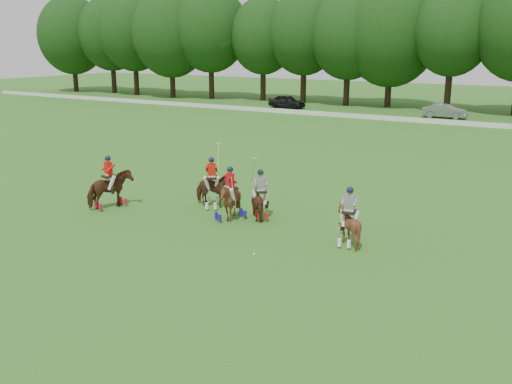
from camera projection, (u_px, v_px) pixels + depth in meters
The scene contains 11 objects.
ground at pixel (142, 246), 20.71m from camera, with size 180.00×180.00×0.00m, color #2B621C.
tree_line at pixel (456, 32), 58.46m from camera, with size 117.98×14.32×14.75m.
boundary_rail at pixel (422, 120), 52.27m from camera, with size 120.00×0.10×0.44m, color white.
car_left at pixel (287, 101), 63.92m from camera, with size 1.72×4.27×1.46m, color black.
car_mid at pixel (445, 111), 55.40m from camera, with size 1.45×4.14×1.37m, color gray.
polo_red_a at pixel (110, 189), 25.25m from camera, with size 1.45×2.18×2.38m.
polo_red_b at pixel (212, 190), 25.39m from camera, with size 2.02×1.94×2.83m.
polo_red_c at pixel (230, 201), 23.57m from camera, with size 1.82×1.87×2.27m.
polo_stripe_a at pixel (260, 201), 23.81m from camera, with size 1.63×1.69×2.64m.
polo_stripe_b at pixel (349, 224), 20.69m from camera, with size 1.31×1.44×2.18m.
polo_ball at pixel (254, 254), 19.79m from camera, with size 0.09×0.09×0.09m, color white.
Camera 1 is at (13.53, -14.68, 7.19)m, focal length 40.00 mm.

